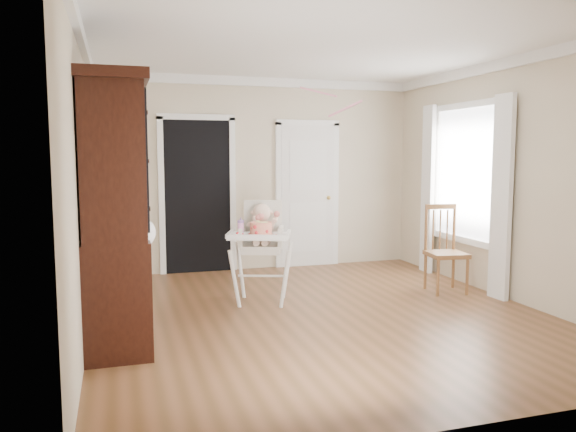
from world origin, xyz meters
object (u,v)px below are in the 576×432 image
object	(u,v)px
cake	(261,229)
china_cabinet	(115,212)
high_chair	(262,239)
dining_chair	(445,251)
sippy_cup	(241,226)

from	to	relation	value
cake	china_cabinet	world-z (taller)	china_cabinet
china_cabinet	cake	bearing A→B (deg)	22.37
high_chair	china_cabinet	size ratio (longest dim) A/B	0.50
china_cabinet	high_chair	bearing A→B (deg)	30.07
high_chair	dining_chair	size ratio (longest dim) A/B	1.11
cake	dining_chair	distance (m)	2.34
high_chair	sippy_cup	xyz separation A→B (m)	(-0.24, -0.04, 0.16)
high_chair	sippy_cup	distance (m)	0.29
china_cabinet	sippy_cup	bearing A→B (deg)	33.30
cake	china_cabinet	distance (m)	1.58
high_chair	cake	size ratio (longest dim) A/B	3.87
sippy_cup	china_cabinet	xyz separation A→B (m)	(-1.28, -0.84, 0.27)
cake	dining_chair	size ratio (longest dim) A/B	0.29
high_chair	dining_chair	distance (m)	2.24
china_cabinet	dining_chair	world-z (taller)	china_cabinet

